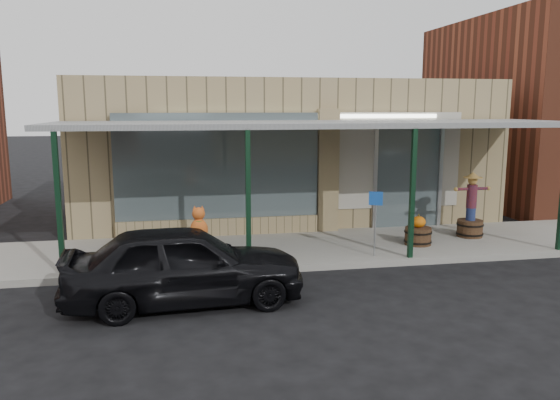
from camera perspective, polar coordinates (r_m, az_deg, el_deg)
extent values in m
plane|color=black|center=(10.02, 8.79, -10.56)|extent=(120.00, 120.00, 0.00)
cube|color=gray|center=(13.29, 3.69, -5.01)|extent=(40.00, 3.20, 0.15)
cube|color=#8F7C58|center=(17.40, 0.06, 5.28)|extent=(12.00, 6.00, 4.20)
cube|color=#4F5D61|center=(14.02, -6.46, 3.32)|extent=(5.20, 0.06, 2.80)
cube|color=#4F5D61|center=(15.45, 13.16, 2.22)|extent=(1.80, 0.06, 2.80)
cube|color=#8F7C58|center=(14.58, 4.99, 2.80)|extent=(0.55, 0.30, 3.40)
cube|color=#8F7C58|center=(14.33, -6.36, -2.83)|extent=(5.20, 0.30, 0.50)
cube|color=#A6A193|center=(14.45, 2.25, 3.96)|extent=(9.00, 0.02, 2.60)
cube|color=white|center=(14.35, 2.31, 8.72)|extent=(7.50, 0.03, 0.10)
cube|color=slate|center=(12.85, 3.84, 7.92)|extent=(12.00, 3.00, 0.12)
cube|color=black|center=(11.41, -22.11, -0.59)|extent=(0.10, 0.10, 2.95)
cube|color=black|center=(11.25, -3.34, -0.02)|extent=(0.10, 0.10, 2.95)
cube|color=black|center=(12.22, 13.66, 0.50)|extent=(0.10, 0.10, 2.95)
cylinder|color=#4A361D|center=(14.86, 19.22, -2.80)|extent=(0.84, 0.84, 0.43)
cylinder|color=navy|center=(14.79, 19.30, -1.38)|extent=(0.31, 0.31, 0.32)
cylinder|color=maroon|center=(14.71, 19.40, 0.37)|extent=(0.34, 0.34, 0.59)
sphere|color=tan|center=(14.66, 19.49, 1.94)|extent=(0.24, 0.24, 0.24)
cone|color=tan|center=(14.64, 19.52, 2.48)|extent=(0.39, 0.39, 0.15)
cylinder|color=#4A361D|center=(13.65, 14.21, -3.66)|extent=(0.82, 0.82, 0.42)
ellipsoid|color=orange|center=(13.58, 14.28, -2.23)|extent=(0.34, 0.34, 0.27)
cylinder|color=#4C471E|center=(13.55, 14.30, -1.58)|extent=(0.04, 0.04, 0.06)
cylinder|color=gray|center=(12.32, 9.88, -3.18)|extent=(0.04, 0.04, 1.16)
cube|color=#174DB1|center=(12.18, 9.98, 0.16)|extent=(0.28, 0.14, 0.30)
imported|color=black|center=(9.80, -9.94, -6.66)|extent=(4.28, 1.95, 1.42)
ellipsoid|color=#D55A25|center=(10.57, -8.46, -3.10)|extent=(0.34, 0.28, 0.44)
sphere|color=#D55A25|center=(10.55, -8.51, -1.43)|extent=(0.25, 0.25, 0.25)
cylinder|color=#1A6D18|center=(10.53, -8.48, -2.17)|extent=(0.17, 0.17, 0.02)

